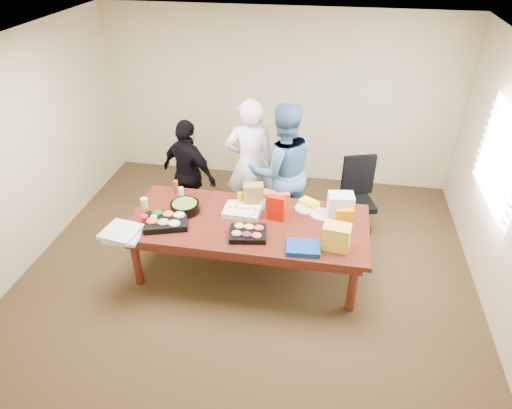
% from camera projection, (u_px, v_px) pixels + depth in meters
% --- Properties ---
extents(floor, '(5.50, 5.00, 0.02)m').
position_uv_depth(floor, '(248.00, 271.00, 5.62)').
color(floor, '#47301E').
rests_on(floor, ground).
extents(ceiling, '(5.50, 5.00, 0.02)m').
position_uv_depth(ceiling, '(246.00, 49.00, 4.14)').
color(ceiling, white).
rests_on(ceiling, wall_back).
extents(wall_back, '(5.50, 0.04, 2.70)m').
position_uv_depth(wall_back, '(278.00, 99.00, 6.95)').
color(wall_back, beige).
rests_on(wall_back, floor).
extents(wall_front, '(5.50, 0.04, 2.70)m').
position_uv_depth(wall_front, '(172.00, 368.00, 2.82)').
color(wall_front, beige).
rests_on(wall_front, floor).
extents(wall_left, '(0.04, 5.00, 2.70)m').
position_uv_depth(wall_left, '(20.00, 157.00, 5.28)').
color(wall_left, beige).
rests_on(wall_left, floor).
extents(window_panel, '(0.03, 1.40, 1.10)m').
position_uv_depth(window_panel, '(500.00, 159.00, 4.90)').
color(window_panel, white).
rests_on(window_panel, wall_right).
extents(window_blinds, '(0.04, 1.36, 1.00)m').
position_uv_depth(window_blinds, '(497.00, 159.00, 4.90)').
color(window_blinds, beige).
rests_on(window_blinds, wall_right).
extents(conference_table, '(2.80, 1.20, 0.75)m').
position_uv_depth(conference_table, '(248.00, 247.00, 5.41)').
color(conference_table, '#4C1C0F').
rests_on(conference_table, floor).
extents(office_chair, '(0.67, 0.67, 1.04)m').
position_uv_depth(office_chair, '(356.00, 200.00, 6.01)').
color(office_chair, black).
rests_on(office_chair, floor).
extents(person_center, '(0.74, 0.55, 1.84)m').
position_uv_depth(person_center, '(250.00, 164.00, 6.03)').
color(person_center, white).
rests_on(person_center, floor).
extents(person_right, '(1.10, 0.99, 1.87)m').
position_uv_depth(person_right, '(282.00, 171.00, 5.85)').
color(person_right, teal).
rests_on(person_right, floor).
extents(person_left, '(0.99, 0.75, 1.56)m').
position_uv_depth(person_left, '(189.00, 174.00, 6.09)').
color(person_left, black).
rests_on(person_left, floor).
extents(veggie_tray, '(0.58, 0.51, 0.07)m').
position_uv_depth(veggie_tray, '(166.00, 221.00, 5.14)').
color(veggie_tray, black).
rests_on(veggie_tray, conference_table).
extents(fruit_tray, '(0.45, 0.38, 0.06)m').
position_uv_depth(fruit_tray, '(248.00, 234.00, 4.96)').
color(fruit_tray, black).
rests_on(fruit_tray, conference_table).
extents(sheet_cake, '(0.44, 0.33, 0.07)m').
position_uv_depth(sheet_cake, '(242.00, 211.00, 5.32)').
color(sheet_cake, white).
rests_on(sheet_cake, conference_table).
extents(salad_bowl, '(0.44, 0.44, 0.11)m').
position_uv_depth(salad_bowl, '(185.00, 207.00, 5.36)').
color(salad_bowl, black).
rests_on(salad_bowl, conference_table).
extents(chip_bag_blue, '(0.38, 0.29, 0.05)m').
position_uv_depth(chip_bag_blue, '(303.00, 248.00, 4.75)').
color(chip_bag_blue, '#0B389B').
rests_on(chip_bag_blue, conference_table).
extents(chip_bag_red, '(0.22, 0.12, 0.30)m').
position_uv_depth(chip_bag_red, '(276.00, 208.00, 5.17)').
color(chip_bag_red, '#B31000').
rests_on(chip_bag_red, conference_table).
extents(chip_bag_yellow, '(0.20, 0.10, 0.28)m').
position_uv_depth(chip_bag_yellow, '(344.00, 220.00, 4.99)').
color(chip_bag_yellow, orange).
rests_on(chip_bag_yellow, conference_table).
extents(chip_bag_orange, '(0.18, 0.12, 0.26)m').
position_uv_depth(chip_bag_orange, '(282.00, 203.00, 5.30)').
color(chip_bag_orange, '#D54822').
rests_on(chip_bag_orange, conference_table).
extents(mayo_jar, '(0.10, 0.10, 0.12)m').
position_uv_depth(mayo_jar, '(262.00, 204.00, 5.41)').
color(mayo_jar, beige).
rests_on(mayo_jar, conference_table).
extents(mustard_bottle, '(0.08, 0.08, 0.18)m').
position_uv_depth(mustard_bottle, '(240.00, 199.00, 5.45)').
color(mustard_bottle, '#D1CC0E').
rests_on(mustard_bottle, conference_table).
extents(dressing_bottle, '(0.06, 0.06, 0.18)m').
position_uv_depth(dressing_bottle, '(176.00, 187.00, 5.69)').
color(dressing_bottle, brown).
rests_on(dressing_bottle, conference_table).
extents(ranch_bottle, '(0.08, 0.08, 0.19)m').
position_uv_depth(ranch_bottle, '(181.00, 194.00, 5.53)').
color(ranch_bottle, silver).
rests_on(ranch_bottle, conference_table).
extents(banana_bunch, '(0.27, 0.24, 0.08)m').
position_uv_depth(banana_bunch, '(309.00, 203.00, 5.46)').
color(banana_bunch, '#FCFF18').
rests_on(banana_bunch, conference_table).
extents(bread_loaf, '(0.33, 0.20, 0.12)m').
position_uv_depth(bread_loaf, '(263.00, 195.00, 5.58)').
color(bread_loaf, '#A35B32').
rests_on(bread_loaf, conference_table).
extents(kraft_bag, '(0.26, 0.19, 0.31)m').
position_uv_depth(kraft_bag, '(253.00, 196.00, 5.39)').
color(kraft_bag, olive).
rests_on(kraft_bag, conference_table).
extents(red_cup, '(0.10, 0.10, 0.11)m').
position_uv_depth(red_cup, '(145.00, 220.00, 5.14)').
color(red_cup, '#B20D15').
rests_on(red_cup, conference_table).
extents(clear_cup_a, '(0.08, 0.08, 0.10)m').
position_uv_depth(clear_cup_a, '(154.00, 220.00, 5.15)').
color(clear_cup_a, silver).
rests_on(clear_cup_a, conference_table).
extents(clear_cup_b, '(0.10, 0.10, 0.12)m').
position_uv_depth(clear_cup_b, '(144.00, 203.00, 5.44)').
color(clear_cup_b, silver).
rests_on(clear_cup_b, conference_table).
extents(pizza_box_lower, '(0.39, 0.39, 0.04)m').
position_uv_depth(pizza_box_lower, '(124.00, 234.00, 4.96)').
color(pizza_box_lower, silver).
rests_on(pizza_box_lower, conference_table).
extents(pizza_box_upper, '(0.43, 0.43, 0.04)m').
position_uv_depth(pizza_box_upper, '(121.00, 232.00, 4.93)').
color(pizza_box_upper, silver).
rests_on(pizza_box_upper, pizza_box_lower).
extents(plate_a, '(0.33, 0.33, 0.02)m').
position_uv_depth(plate_a, '(321.00, 214.00, 5.32)').
color(plate_a, silver).
rests_on(plate_a, conference_table).
extents(plate_b, '(0.26, 0.26, 0.02)m').
position_uv_depth(plate_b, '(305.00, 208.00, 5.42)').
color(plate_b, silver).
rests_on(plate_b, conference_table).
extents(dip_bowl_a, '(0.15, 0.15, 0.05)m').
position_uv_depth(dip_bowl_a, '(274.00, 209.00, 5.39)').
color(dip_bowl_a, beige).
rests_on(dip_bowl_a, conference_table).
extents(dip_bowl_b, '(0.19, 0.19, 0.07)m').
position_uv_depth(dip_bowl_b, '(238.00, 205.00, 5.44)').
color(dip_bowl_b, beige).
rests_on(dip_bowl_b, conference_table).
extents(grocery_bag_white, '(0.32, 0.25, 0.31)m').
position_uv_depth(grocery_bag_white, '(340.00, 206.00, 5.20)').
color(grocery_bag_white, white).
rests_on(grocery_bag_white, conference_table).
extents(grocery_bag_yellow, '(0.31, 0.24, 0.29)m').
position_uv_depth(grocery_bag_yellow, '(336.00, 237.00, 4.72)').
color(grocery_bag_yellow, yellow).
rests_on(grocery_bag_yellow, conference_table).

